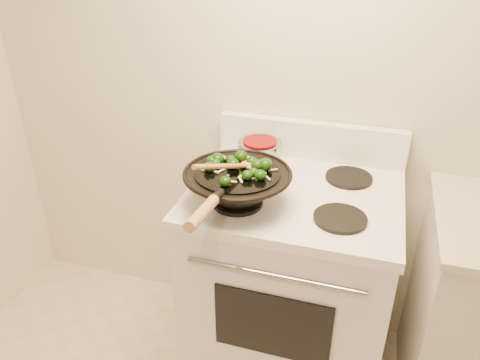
% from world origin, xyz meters
% --- Properties ---
extents(stove, '(0.78, 0.67, 1.08)m').
position_xyz_m(stove, '(-0.26, 1.17, 0.47)').
color(stove, white).
rests_on(stove, ground).
extents(wok, '(0.38, 0.63, 0.19)m').
position_xyz_m(wok, '(-0.44, 1.02, 1.00)').
color(wok, black).
rests_on(wok, stove).
extents(stirfry, '(0.25, 0.25, 0.04)m').
position_xyz_m(stirfry, '(-0.44, 1.04, 1.06)').
color(stirfry, '#123408').
rests_on(stirfry, wok).
extents(wooden_spoon, '(0.15, 0.29, 0.11)m').
position_xyz_m(wooden_spoon, '(-0.44, 0.99, 1.09)').
color(wooden_spoon, '#AC7C43').
rests_on(wooden_spoon, wok).
extents(saucepan, '(0.17, 0.28, 0.10)m').
position_xyz_m(saucepan, '(-0.44, 1.32, 0.98)').
color(saucepan, gray).
rests_on(saucepan, stove).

